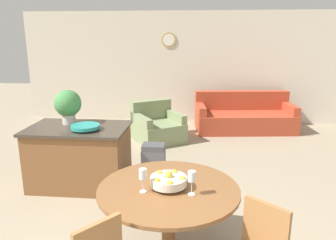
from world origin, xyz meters
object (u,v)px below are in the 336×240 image
at_px(potted_plant, 68,105).
at_px(couch, 244,118).
at_px(armchair, 157,127).
at_px(trash_bin, 154,167).
at_px(wine_glass_right, 192,177).
at_px(kitchen_island, 80,156).
at_px(wine_glass_left, 143,175).
at_px(fruit_bowl, 169,180).
at_px(teal_bowl, 85,127).
at_px(dining_table, 169,205).

height_order(potted_plant, couch, potted_plant).
bearing_deg(armchair, trash_bin, -116.65).
bearing_deg(wine_glass_right, potted_plant, 135.31).
bearing_deg(couch, kitchen_island, -138.05).
bearing_deg(wine_glass_left, potted_plant, 127.80).
distance_m(fruit_bowl, couch, 4.89).
distance_m(fruit_bowl, potted_plant, 2.37).
distance_m(kitchen_island, teal_bowl, 0.53).
distance_m(wine_glass_left, trash_bin, 1.73).
bearing_deg(teal_bowl, wine_glass_right, -45.60).
relative_size(trash_bin, couch, 0.29).
bearing_deg(couch, fruit_bowl, -112.45).
bearing_deg(wine_glass_right, couch, 77.20).
distance_m(potted_plant, trash_bin, 1.53).
distance_m(kitchen_island, trash_bin, 1.09).
bearing_deg(armchair, wine_glass_left, -117.19).
xyz_separation_m(wine_glass_left, teal_bowl, (-1.05, 1.51, -0.01)).
bearing_deg(trash_bin, teal_bowl, -173.76).
relative_size(fruit_bowl, trash_bin, 0.51).
relative_size(dining_table, wine_glass_left, 5.93).
bearing_deg(potted_plant, dining_table, -46.36).
distance_m(trash_bin, couch, 3.58).
bearing_deg(kitchen_island, potted_plant, 139.11).
relative_size(trash_bin, armchair, 0.53).
bearing_deg(kitchen_island, trash_bin, -1.94).
bearing_deg(armchair, dining_table, -113.70).
distance_m(kitchen_island, couch, 4.17).
bearing_deg(trash_bin, armchair, 96.05).
distance_m(wine_glass_right, couch, 4.96).
height_order(kitchen_island, teal_bowl, teal_bowl).
bearing_deg(couch, trash_bin, -124.49).
relative_size(dining_table, trash_bin, 1.96).
bearing_deg(potted_plant, trash_bin, -8.85).
relative_size(fruit_bowl, wine_glass_right, 1.52).
bearing_deg(wine_glass_left, kitchen_island, 126.45).
bearing_deg(fruit_bowl, kitchen_island, 132.99).
relative_size(wine_glass_left, couch, 0.10).
relative_size(fruit_bowl, armchair, 0.27).
bearing_deg(armchair, potted_plant, -149.70).
bearing_deg(kitchen_island, teal_bowl, -39.90).
xyz_separation_m(wine_glass_left, potted_plant, (-1.40, 1.81, 0.23)).
relative_size(dining_table, couch, 0.58).
distance_m(potted_plant, armchair, 2.44).
distance_m(teal_bowl, trash_bin, 1.10).
distance_m(wine_glass_right, kitchen_island, 2.39).
relative_size(teal_bowl, potted_plant, 0.78).
bearing_deg(potted_plant, fruit_bowl, -46.37).
relative_size(kitchen_island, teal_bowl, 3.58).
bearing_deg(wine_glass_right, dining_table, 151.66).
distance_m(dining_table, teal_bowl, 1.92).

